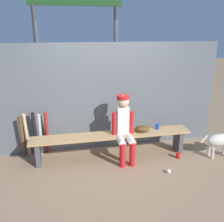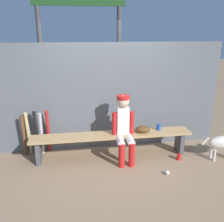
% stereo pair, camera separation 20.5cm
% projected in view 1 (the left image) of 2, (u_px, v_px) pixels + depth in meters
% --- Properties ---
extents(ground_plane, '(30.00, 30.00, 0.00)m').
position_uv_depth(ground_plane, '(112.00, 157.00, 4.69)').
color(ground_plane, '#937556').
extents(chainlink_fence, '(4.51, 0.03, 2.10)m').
position_uv_depth(chainlink_fence, '(107.00, 97.00, 4.81)').
color(chainlink_fence, '#595E63').
rests_on(chainlink_fence, ground_plane).
extents(dugout_bench, '(2.99, 0.36, 0.47)m').
position_uv_depth(dugout_bench, '(112.00, 139.00, 4.57)').
color(dugout_bench, tan).
rests_on(dugout_bench, ground_plane).
extents(player_seated, '(0.41, 0.55, 1.20)m').
position_uv_depth(player_seated, '(124.00, 126.00, 4.42)').
color(player_seated, silver).
rests_on(player_seated, ground_plane).
extents(baseball_glove, '(0.28, 0.20, 0.12)m').
position_uv_depth(baseball_glove, '(142.00, 129.00, 4.64)').
color(baseball_glove, '#593819').
rests_on(baseball_glove, dugout_bench).
extents(bat_aluminum_red, '(0.10, 0.27, 0.90)m').
position_uv_depth(bat_aluminum_red, '(47.00, 133.00, 4.67)').
color(bat_aluminum_red, '#B22323').
rests_on(bat_aluminum_red, ground_plane).
extents(bat_aluminum_silver, '(0.09, 0.20, 0.87)m').
position_uv_depth(bat_aluminum_silver, '(40.00, 135.00, 4.59)').
color(bat_aluminum_silver, '#B7B7BC').
rests_on(bat_aluminum_silver, ground_plane).
extents(bat_aluminum_black, '(0.09, 0.17, 0.88)m').
position_uv_depth(bat_aluminum_black, '(35.00, 134.00, 4.61)').
color(bat_aluminum_black, black).
rests_on(bat_aluminum_black, ground_plane).
extents(bat_wood_natural, '(0.09, 0.16, 0.86)m').
position_uv_depth(bat_wood_natural, '(27.00, 135.00, 4.60)').
color(bat_wood_natural, tan).
rests_on(bat_wood_natural, ground_plane).
extents(bat_wood_dark, '(0.08, 0.14, 0.82)m').
position_uv_depth(bat_wood_dark, '(22.00, 137.00, 4.55)').
color(bat_wood_dark, brown).
rests_on(bat_wood_dark, ground_plane).
extents(baseball, '(0.07, 0.07, 0.07)m').
position_uv_depth(baseball, '(169.00, 171.00, 4.14)').
color(baseball, white).
rests_on(baseball, ground_plane).
extents(cup_on_ground, '(0.08, 0.08, 0.11)m').
position_uv_depth(cup_on_ground, '(178.00, 155.00, 4.63)').
color(cup_on_ground, red).
rests_on(cup_on_ground, ground_plane).
extents(cup_on_bench, '(0.08, 0.08, 0.11)m').
position_uv_depth(cup_on_bench, '(158.00, 126.00, 4.76)').
color(cup_on_bench, '#1E47AD').
rests_on(cup_on_bench, dugout_bench).
extents(scoreboard, '(2.16, 0.27, 3.92)m').
position_uv_depth(scoreboard, '(79.00, 7.00, 4.92)').
color(scoreboard, '#3F3F42').
rests_on(scoreboard, ground_plane).
extents(dog, '(0.84, 0.20, 0.49)m').
position_uv_depth(dog, '(223.00, 140.00, 4.63)').
color(dog, beige).
rests_on(dog, ground_plane).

